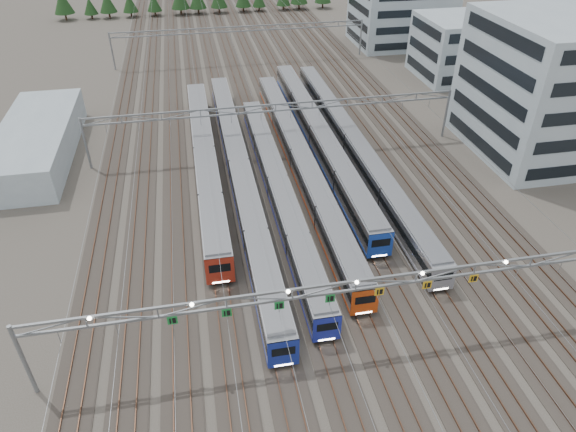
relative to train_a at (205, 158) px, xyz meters
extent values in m
plane|color=#47423A|center=(11.25, -35.54, -2.27)|extent=(400.00, 400.00, 0.00)
cube|color=#2D2823|center=(11.25, 64.46, -2.23)|extent=(54.00, 260.00, 0.08)
cube|color=brown|center=(-14.22, 64.46, -2.11)|extent=(0.08, 260.00, 0.16)
cube|color=brown|center=(36.72, 64.46, -2.11)|extent=(0.08, 260.00, 0.16)
cube|color=brown|center=(10.53, 64.46, -2.11)|extent=(0.08, 260.00, 0.16)
cube|color=brown|center=(11.97, 64.46, -2.11)|extent=(0.08, 260.00, 0.16)
cube|color=black|center=(0.00, 0.05, -1.83)|extent=(2.58, 50.13, 0.39)
cube|color=#A7AAAF|center=(0.00, 0.05, 0.06)|extent=(3.03, 51.15, 3.41)
cube|color=black|center=(0.00, 0.05, 0.47)|extent=(3.09, 50.90, 1.03)
cube|color=#A52919|center=(0.00, 0.05, -1.38)|extent=(3.08, 50.90, 0.38)
cube|color=slate|center=(0.00, 0.05, 1.87)|extent=(2.73, 50.13, 0.27)
cube|color=#A52919|center=(0.00, -25.48, 0.06)|extent=(3.05, 0.12, 3.41)
cube|color=black|center=(0.00, -25.51, 0.47)|extent=(2.27, 0.10, 1.03)
cube|color=white|center=(0.00, -25.54, -1.43)|extent=(1.82, 0.06, 0.16)
cube|color=black|center=(4.50, -4.22, -1.85)|extent=(2.38, 65.24, 0.36)
cube|color=#A7AAAF|center=(4.50, -4.22, -0.10)|extent=(2.80, 66.57, 3.16)
cube|color=black|center=(4.50, -4.22, 0.28)|extent=(2.86, 66.23, 0.95)
cube|color=navy|center=(4.50, -4.22, -1.43)|extent=(2.85, 66.23, 0.35)
cube|color=slate|center=(4.50, -4.22, 1.58)|extent=(2.52, 65.24, 0.25)
cube|color=navy|center=(4.50, -37.46, -0.10)|extent=(2.82, 0.12, 3.16)
cube|color=black|center=(4.50, -37.49, 0.28)|extent=(2.10, 0.10, 0.95)
cube|color=white|center=(4.50, -37.52, -1.48)|extent=(1.68, 0.06, 0.15)
cube|color=black|center=(9.00, -9.45, -1.86)|extent=(2.27, 50.80, 0.34)
cube|color=#A7AAAF|center=(9.00, -9.45, -0.19)|extent=(2.68, 51.84, 3.01)
cube|color=black|center=(9.00, -9.45, 0.17)|extent=(2.74, 51.58, 0.91)
cube|color=#1E2AA6|center=(9.00, -9.45, -1.45)|extent=(2.73, 51.58, 0.33)
cube|color=slate|center=(9.00, -9.45, 1.41)|extent=(2.41, 50.80, 0.24)
cube|color=#1E2AA6|center=(9.00, -35.32, -0.19)|extent=(2.70, 0.12, 3.01)
cube|color=black|center=(9.00, -35.35, 0.17)|extent=(2.01, 0.10, 0.91)
cube|color=white|center=(9.00, -35.38, -1.50)|extent=(1.61, 0.06, 0.14)
cube|color=black|center=(13.50, -2.50, -1.85)|extent=(2.36, 59.28, 0.36)
cube|color=#A7AAAF|center=(13.50, -2.50, -0.12)|extent=(2.78, 60.49, 3.13)
cube|color=black|center=(13.50, -2.50, 0.26)|extent=(2.84, 60.19, 0.94)
cube|color=#D44612|center=(13.50, -2.50, -1.43)|extent=(2.83, 60.19, 0.35)
cube|color=slate|center=(13.50, -2.50, 1.55)|extent=(2.50, 59.28, 0.25)
cube|color=#D44612|center=(13.50, -32.69, -0.12)|extent=(2.80, 0.12, 3.13)
cube|color=black|center=(13.50, -32.72, 0.26)|extent=(2.08, 0.10, 0.94)
cube|color=white|center=(13.50, -32.75, -1.48)|extent=(1.67, 0.06, 0.15)
cube|color=black|center=(18.00, 4.32, -1.84)|extent=(2.48, 56.57, 0.38)
cube|color=#A7AAAF|center=(18.00, 4.32, -0.02)|extent=(2.92, 57.72, 3.28)
cube|color=black|center=(18.00, 4.32, 0.37)|extent=(2.98, 57.44, 0.99)
cube|color=blue|center=(18.00, 4.32, -1.40)|extent=(2.97, 57.44, 0.36)
cube|color=slate|center=(18.00, 4.32, 1.72)|extent=(2.63, 56.57, 0.26)
cube|color=blue|center=(18.00, -24.49, -0.02)|extent=(2.94, 0.12, 3.28)
cube|color=black|center=(18.00, -24.52, 0.37)|extent=(2.19, 0.10, 0.99)
cube|color=white|center=(18.00, -24.55, -1.45)|extent=(1.75, 0.06, 0.16)
cube|color=black|center=(22.50, 0.81, -1.85)|extent=(2.30, 62.34, 0.35)
cube|color=#A7AAAF|center=(22.50, 0.81, -0.17)|extent=(2.70, 63.62, 3.04)
cube|color=black|center=(22.50, 0.81, 0.19)|extent=(2.76, 63.30, 0.92)
cube|color=gray|center=(22.50, 0.81, -1.45)|extent=(2.75, 63.30, 0.34)
cube|color=slate|center=(22.50, 0.81, 1.45)|extent=(2.43, 62.34, 0.24)
cube|color=gray|center=(22.50, -30.95, -0.17)|extent=(2.72, 0.12, 3.04)
cube|color=black|center=(22.50, -30.98, 0.19)|extent=(2.03, 0.10, 0.92)
cube|color=white|center=(22.50, -31.01, -1.50)|extent=(1.62, 0.06, 0.14)
cylinder|color=gray|center=(-16.75, -35.54, 1.73)|extent=(0.36, 0.36, 8.00)
cube|color=gray|center=(11.25, -35.54, 5.53)|extent=(56.00, 0.22, 0.22)
cube|color=gray|center=(11.25, -35.54, 4.53)|extent=(56.00, 0.22, 0.22)
cube|color=#197F33|center=(-4.50, -35.66, 4.03)|extent=(0.85, 0.06, 0.85)
cube|color=#197F33|center=(0.00, -35.66, 4.03)|extent=(0.85, 0.06, 0.85)
cube|color=#197F33|center=(4.50, -35.66, 4.03)|extent=(0.85, 0.06, 0.85)
cube|color=#197F33|center=(9.00, -35.66, 4.03)|extent=(0.85, 0.06, 0.85)
cube|color=gold|center=(13.50, -35.66, 4.03)|extent=(0.85, 0.06, 0.85)
cube|color=gold|center=(18.00, -35.66, 4.03)|extent=(0.85, 0.06, 0.85)
cube|color=gold|center=(22.50, -35.66, 4.03)|extent=(0.85, 0.06, 0.85)
cylinder|color=gray|center=(-16.75, 4.46, 1.73)|extent=(0.36, 0.36, 8.00)
cylinder|color=gray|center=(39.25, 4.46, 1.73)|extent=(0.36, 0.36, 8.00)
cube|color=gray|center=(11.25, 4.46, 5.53)|extent=(56.00, 0.22, 0.22)
cube|color=gray|center=(11.25, 4.46, 4.53)|extent=(56.00, 0.22, 0.22)
cylinder|color=gray|center=(-16.75, 49.46, 1.73)|extent=(0.36, 0.36, 8.00)
cylinder|color=gray|center=(39.25, 49.46, 1.73)|extent=(0.36, 0.36, 8.00)
cube|color=gray|center=(11.25, 49.46, 5.53)|extent=(56.00, 0.22, 0.22)
cube|color=gray|center=(11.25, 49.46, 4.53)|extent=(56.00, 0.22, 0.22)
cube|color=#95A7B2|center=(50.61, -2.40, 7.78)|extent=(18.00, 22.00, 20.10)
cube|color=#95A7B2|center=(53.48, 31.08, 3.79)|extent=(14.00, 16.00, 12.12)
cube|color=#95A7B2|center=(51.53, 56.52, 4.98)|extent=(22.00, 18.00, 14.50)
cube|color=#95A7B2|center=(-24.85, 10.00, 0.23)|extent=(10.00, 30.00, 5.00)
camera|label=1|loc=(-0.88, -66.95, 35.24)|focal=32.00mm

